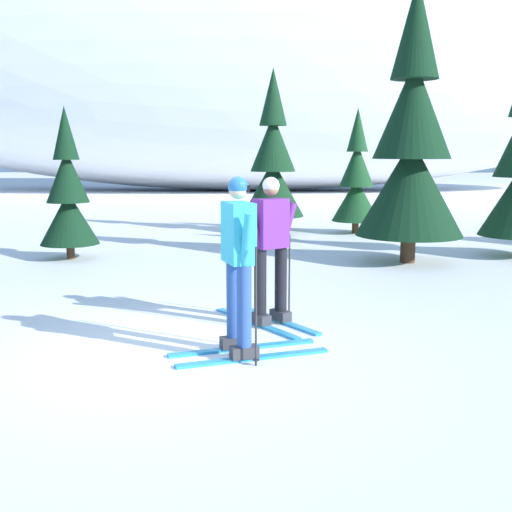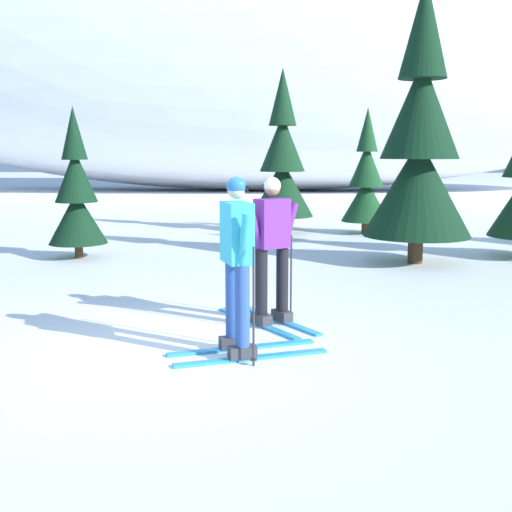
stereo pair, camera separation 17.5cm
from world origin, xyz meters
The scene contains 8 objects.
ground_plane centered at (0.00, 0.00, 0.00)m, with size 120.00×120.00×0.00m, color white.
skier_cyan_jacket centered at (0.78, -0.06, 0.99)m, with size 1.68×1.00×1.85m.
skier_purple_jacket centered at (1.10, 1.17, 0.94)m, with size 1.32×1.60×1.80m.
pine_tree_left centered at (-2.84, 5.90, 1.25)m, with size 1.15×1.15×2.98m.
pine_tree_center_left centered at (1.18, 10.26, 1.77)m, with size 1.63×1.63×4.23m.
pine_tree_center centered at (3.34, 10.06, 1.35)m, with size 1.24×1.24×3.22m.
pine_tree_center_right centered at (3.75, 5.63, 2.18)m, with size 2.02×2.02×5.22m.
snow_ridge_background centered at (-0.22, 28.82, 7.94)m, with size 50.69×14.74×15.88m, color white.
Camera 1 is at (1.08, -6.40, 2.09)m, focal length 44.43 mm.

